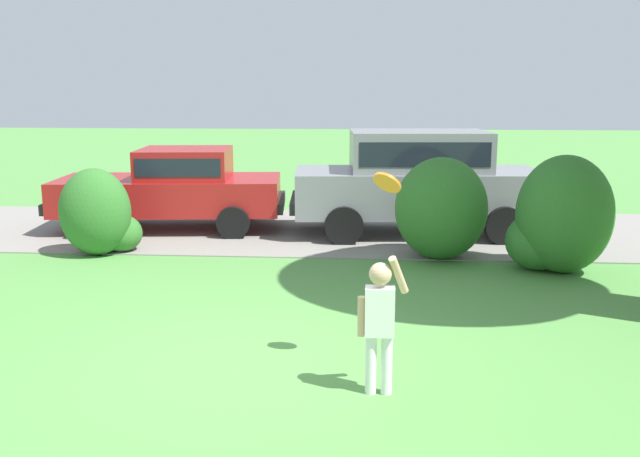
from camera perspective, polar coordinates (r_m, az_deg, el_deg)
The scene contains 9 objects.
ground_plane at distance 7.12m, azimuth -6.35°, elevation -10.93°, with size 80.00×80.00×0.00m, color #518E42.
driveway_strip at distance 13.40m, azimuth -1.26°, elevation -0.15°, with size 28.00×4.40×0.02m, color gray.
shrub_near_tree at distance 11.96m, azimuth -17.55°, elevation 1.03°, with size 1.26×1.06×1.43m.
shrub_centre_left at distance 11.25m, azimuth 9.84°, elevation 1.62°, with size 1.46×1.42×1.63m.
shrub_centre at distance 10.89m, azimuth 18.93°, elevation 0.71°, with size 1.51×1.44×1.75m.
parked_sedan at distance 13.73m, azimuth -11.78°, elevation 3.43°, with size 4.55×2.40×1.56m.
parked_suv at distance 13.08m, azimuth 7.99°, elevation 4.19°, with size 4.81×2.35×1.92m.
child_thrower at distance 6.22m, azimuth 4.89°, elevation -7.21°, with size 0.45×0.27×1.29m.
frisbee at distance 6.56m, azimuth 5.50°, elevation 3.74°, with size 0.33×0.24×0.30m.
Camera 1 is at (1.24, -6.47, 2.70)m, focal length 39.24 mm.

